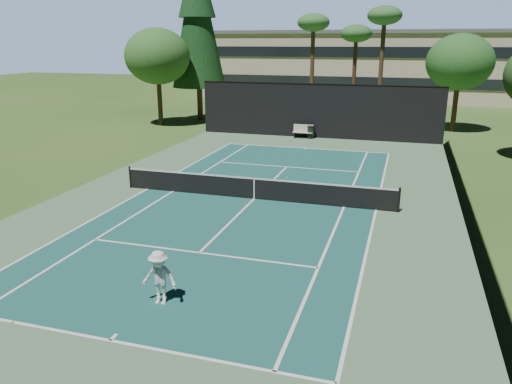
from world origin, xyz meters
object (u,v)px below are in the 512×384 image
at_px(tennis_ball_c, 287,178).
at_px(tennis_ball_d, 182,171).
at_px(park_bench, 303,131).
at_px(tennis_ball_b, 219,181).
at_px(tennis_net, 254,188).
at_px(tennis_ball_a, 12,322).
at_px(player, 159,278).
at_px(trash_bin, 311,132).

height_order(tennis_ball_c, tennis_ball_d, tennis_ball_c).
xyz_separation_m(tennis_ball_c, park_bench, (-1.53, 11.54, 0.51)).
bearing_deg(tennis_ball_d, park_bench, 69.56).
bearing_deg(tennis_ball_c, tennis_ball_d, -176.71).
bearing_deg(tennis_ball_b, tennis_net, -41.80).
bearing_deg(tennis_ball_b, tennis_ball_d, 154.06).
bearing_deg(tennis_ball_a, player, 33.02).
distance_m(player, tennis_ball_c, 13.91).
xyz_separation_m(tennis_net, park_bench, (-0.94, 15.57, -0.01)).
bearing_deg(tennis_net, tennis_ball_a, -103.46).
relative_size(tennis_ball_b, tennis_ball_c, 0.82).
bearing_deg(tennis_ball_b, tennis_ball_c, 27.71).
relative_size(tennis_net, tennis_ball_b, 202.74).
bearing_deg(tennis_ball_a, tennis_ball_c, 77.82).
relative_size(tennis_ball_a, park_bench, 0.05).
bearing_deg(tennis_ball_a, trash_bin, 84.82).
relative_size(tennis_net, tennis_ball_d, 194.37).
bearing_deg(trash_bin, tennis_ball_b, -99.67).
xyz_separation_m(tennis_ball_b, park_bench, (1.67, 13.23, 0.51)).
xyz_separation_m(tennis_ball_b, tennis_ball_d, (-2.76, 1.34, 0.00)).
height_order(player, park_bench, player).
bearing_deg(tennis_ball_a, tennis_ball_b, 89.05).
xyz_separation_m(tennis_net, tennis_ball_a, (-2.85, -11.92, -0.52)).
height_order(tennis_net, player, player).
bearing_deg(park_bench, tennis_ball_c, -82.44).
bearing_deg(tennis_ball_b, tennis_ball_a, -90.95).
xyz_separation_m(tennis_ball_a, trash_bin, (2.50, 27.53, 0.44)).
bearing_deg(tennis_ball_a, tennis_ball_d, 99.18).
bearing_deg(player, park_bench, 91.11).
distance_m(tennis_ball_a, park_bench, 27.56).
relative_size(tennis_net, park_bench, 8.60).
distance_m(tennis_net, player, 9.87).
relative_size(tennis_ball_b, trash_bin, 0.07).
xyz_separation_m(tennis_ball_a, tennis_ball_d, (-2.52, 15.61, -0.00)).
distance_m(tennis_net, tennis_ball_d, 6.54).
bearing_deg(tennis_net, trash_bin, 91.31).
xyz_separation_m(player, trash_bin, (-0.68, 25.47, -0.30)).
xyz_separation_m(tennis_ball_c, trash_bin, (-0.94, 11.59, 0.44)).
height_order(player, tennis_ball_b, player).
relative_size(tennis_ball_c, tennis_ball_d, 1.17).
relative_size(tennis_ball_c, park_bench, 0.05).
bearing_deg(tennis_net, tennis_ball_d, 145.59).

